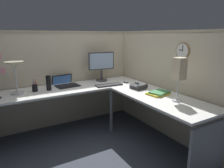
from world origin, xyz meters
The scene contains 16 objects.
ground_plane centered at (0.00, 0.00, 0.00)m, with size 6.80×6.80×0.00m, color #383D47.
cubicle_wall_back centered at (-0.36, 0.87, 0.79)m, with size 2.57×0.12×1.58m.
cubicle_wall_right centered at (0.87, -0.27, 0.79)m, with size 0.12×2.37×1.58m.
desk centered at (-0.15, -0.05, 0.63)m, with size 2.35×2.15×0.73m.
monitor centered at (0.24, 0.64, 1.02)m, with size 0.46×0.20×0.50m.
laptop centered at (-0.41, 0.65, 0.75)m, with size 0.38×0.41×0.22m.
keyboard centered at (0.18, 0.26, 0.74)m, with size 0.43×0.14×0.02m, color #232326.
computer_mouse centered at (0.52, 0.28, 0.75)m, with size 0.06×0.10×0.03m, color #38383D.
desk_lamp_dome centered at (-1.13, 0.50, 1.09)m, with size 0.24×0.24×0.44m.
pen_cup centered at (-0.90, 0.50, 0.78)m, with size 0.08×0.08×0.18m.
thermos_flask centered at (-0.71, 0.46, 0.84)m, with size 0.07×0.07×0.22m, color black.
office_phone centered at (0.47, -0.13, 0.77)m, with size 0.21×0.22×0.11m.
book_stack centered at (0.52, -0.50, 0.75)m, with size 0.32×0.25×0.04m.
desk_lamp_paper centered at (0.52, -0.82, 1.11)m, with size 0.13×0.13×0.53m.
wall_clock centered at (0.82, -0.60, 1.31)m, with size 0.04×0.22×0.22m.
pinned_note_middle centered at (-1.27, 0.82, 1.01)m, with size 0.07×0.00×0.09m, color pink.
Camera 1 is at (-1.34, -2.44, 1.52)m, focal length 32.20 mm.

